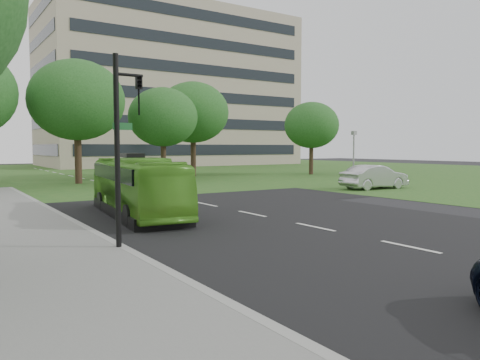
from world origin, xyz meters
The scene contains 11 objects.
ground centered at (0.00, 0.00, 0.00)m, with size 160.00×160.00×0.00m, color black.
street_surfaces centered at (-0.38, 22.75, 0.03)m, with size 120.00×120.00×0.15m.
office_building centered at (21.96, 61.96, 12.50)m, with size 40.10×20.10×25.00m.
tree_park_b centered at (-1.89, 27.41, 6.54)m, with size 7.40×7.40×9.70m.
tree_park_c centered at (5.81, 28.40, 5.56)m, with size 6.17×6.17×8.19m.
tree_park_d centered at (10.09, 30.87, 6.30)m, with size 7.03×7.03×9.30m.
tree_park_e centered at (22.12, 27.00, 5.20)m, with size 5.75×5.75×7.66m.
bus centered at (-4.28, 8.33, 1.22)m, with size 2.05×8.77×2.44m, color #51A225.
sedan centered at (14.05, 11.46, 0.83)m, with size 1.75×5.03×1.66m, color #BAB9BE.
traffic_light centered at (-7.03, 2.00, 3.16)m, with size 0.86×0.23×5.38m.
camera_pole centered at (15.19, 14.48, 2.65)m, with size 0.41×0.37×4.11m.
Camera 1 is at (-11.34, -10.44, 2.87)m, focal length 35.00 mm.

